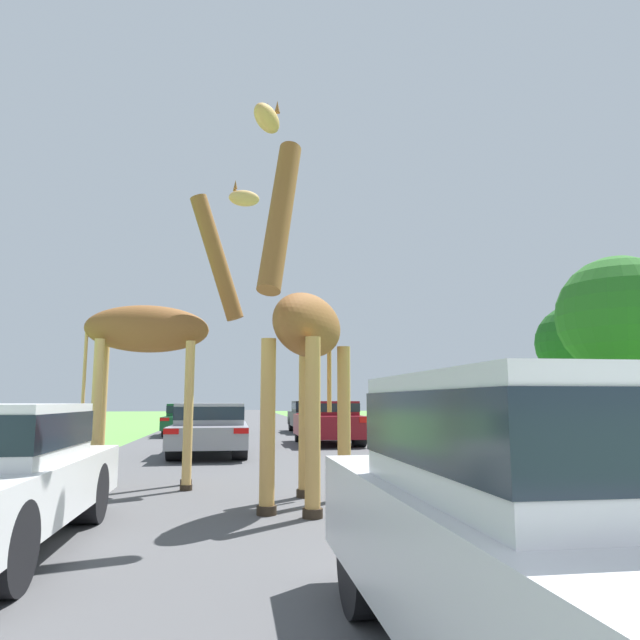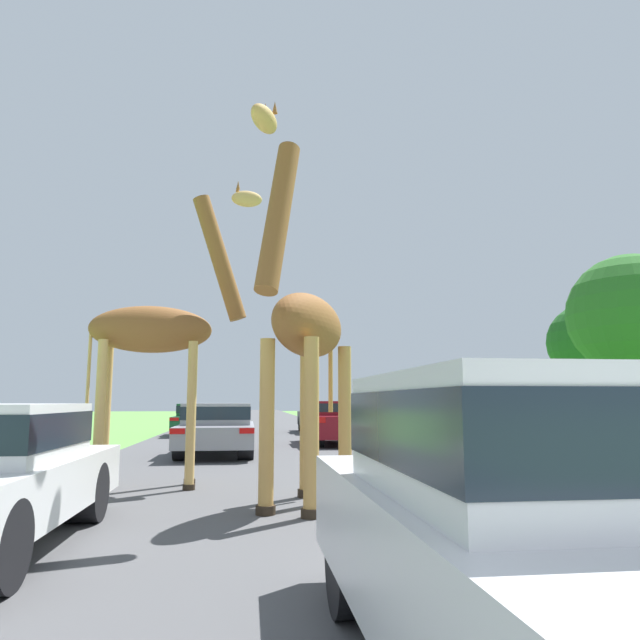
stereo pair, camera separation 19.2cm
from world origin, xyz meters
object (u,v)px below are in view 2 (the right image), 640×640
car_queue_left (200,418)px  car_rear_follower (321,415)px  tree_left_edge (631,315)px  giraffe_companion (162,330)px  car_verge_right (336,421)px  tree_right_cluster (587,343)px  giraffe_near_road (305,332)px  car_queue_right (217,427)px  car_lead_maroon (563,526)px

car_queue_left → car_rear_follower: 5.49m
tree_left_edge → giraffe_companion: bearing=-151.4°
car_verge_right → tree_right_cluster: 15.44m
giraffe_near_road → car_queue_right: 8.12m
tree_left_edge → car_queue_right: bearing=-170.8°
giraffe_near_road → car_queue_right: bearing=-51.3°
car_verge_right → tree_right_cluster: bearing=26.6°
giraffe_companion → car_verge_right: (4.46, 9.10, -1.90)m
car_queue_right → car_verge_right: size_ratio=1.07×
giraffe_companion → tree_left_edge: bearing=113.9°
giraffe_near_road → car_verge_right: (2.17, 11.20, -1.64)m
giraffe_near_road → car_lead_maroon: 5.49m
car_queue_left → car_rear_follower: (5.35, 1.21, 0.05)m
car_verge_right → car_queue_right: bearing=-137.8°
car_queue_left → tree_left_edge: bearing=-25.3°
car_queue_right → car_verge_right: car_verge_right is taller
giraffe_near_road → car_queue_left: bearing=-53.6°
giraffe_companion → car_lead_maroon: giraffe_companion is taller
giraffe_companion → car_rear_follower: 17.10m
car_queue_left → car_verge_right: size_ratio=1.16×
giraffe_companion → tree_left_edge: (14.60, 7.95, 1.71)m
giraffe_companion → tree_right_cluster: bearing=126.8°
car_lead_maroon → car_rear_follower: bearing=85.6°
car_verge_right → car_lead_maroon: bearing=-95.0°
giraffe_near_road → car_queue_right: giraffe_near_road is taller
car_lead_maroon → car_verge_right: bearing=85.0°
giraffe_near_road → giraffe_companion: (-2.29, 2.10, 0.26)m
giraffe_near_road → tree_left_edge: bearing=-113.6°
car_queue_right → tree_left_edge: (13.90, 2.25, 3.63)m
car_verge_right → tree_left_edge: 10.82m
car_queue_left → tree_left_edge: size_ratio=0.70×
car_queue_right → tree_left_edge: bearing=9.2°
giraffe_companion → car_lead_maroon: size_ratio=1.25×
giraffe_near_road → car_queue_left: giraffe_near_road is taller
car_queue_left → tree_left_edge: tree_left_edge is taller
car_queue_right → car_rear_follower: (4.15, 10.59, 0.02)m
car_queue_right → giraffe_near_road: bearing=-78.5°
car_lead_maroon → tree_left_edge: tree_left_edge is taller
car_queue_right → tree_left_edge: size_ratio=0.65×
tree_right_cluster → car_queue_right: bearing=-149.5°
car_lead_maroon → car_verge_right: 16.47m
giraffe_near_road → car_rear_follower: giraffe_near_road is taller
giraffe_near_road → tree_right_cluster: (15.63, 17.93, 1.82)m
giraffe_companion → car_lead_maroon: 8.12m
giraffe_near_road → tree_right_cluster: tree_right_cluster is taller
car_queue_left → car_rear_follower: car_rear_follower is taller
giraffe_companion → car_queue_left: (-0.50, 15.07, -1.95)m
giraffe_near_road → giraffe_companion: 3.11m
giraffe_companion → car_queue_right: size_ratio=1.30×
car_rear_follower → tree_left_edge: 13.33m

